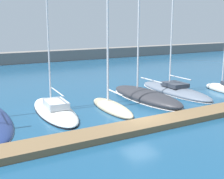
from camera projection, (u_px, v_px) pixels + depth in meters
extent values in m
plane|color=navy|center=(140.00, 121.00, 23.12)|extent=(120.00, 120.00, 0.00)
cube|color=brown|center=(153.00, 124.00, 21.85)|extent=(33.35, 2.10, 0.43)
cube|color=slate|center=(14.00, 58.00, 55.28)|extent=(108.00, 2.72, 2.01)
ellipsoid|color=white|center=(55.00, 111.00, 25.22)|extent=(3.50, 9.19, 0.91)
ellipsoid|color=black|center=(55.00, 113.00, 25.25)|extent=(3.54, 9.28, 0.12)
cylinder|color=silver|center=(47.00, 4.00, 24.42)|extent=(0.13, 0.13, 16.00)
cylinder|color=silver|center=(57.00, 92.00, 23.94)|extent=(0.40, 3.46, 0.09)
cube|color=silver|center=(56.00, 104.00, 24.63)|extent=(1.77, 2.64, 0.52)
ellipsoid|color=beige|center=(112.00, 108.00, 26.23)|extent=(2.25, 6.72, 0.98)
ellipsoid|color=black|center=(112.00, 109.00, 26.25)|extent=(2.28, 6.79, 0.12)
cylinder|color=silver|center=(108.00, 44.00, 25.80)|extent=(0.17, 0.17, 9.59)
cylinder|color=silver|center=(115.00, 93.00, 25.34)|extent=(0.30, 2.38, 0.12)
ellipsoid|color=#2D2D33|center=(146.00, 96.00, 29.63)|extent=(2.96, 9.84, 1.22)
ellipsoid|color=silver|center=(146.00, 99.00, 29.69)|extent=(2.99, 9.93, 0.12)
cylinder|color=silver|center=(139.00, 4.00, 29.00)|extent=(0.16, 0.16, 15.89)
cylinder|color=silver|center=(151.00, 80.00, 28.63)|extent=(0.11, 3.12, 0.11)
ellipsoid|color=slate|center=(175.00, 91.00, 32.57)|extent=(3.42, 10.48, 0.91)
ellipsoid|color=silver|center=(174.00, 92.00, 32.60)|extent=(3.46, 10.58, 0.12)
cylinder|color=silver|center=(180.00, 78.00, 31.58)|extent=(0.23, 3.22, 0.10)
cube|color=#333842|center=(175.00, 85.00, 32.42)|extent=(1.96, 2.54, 0.41)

